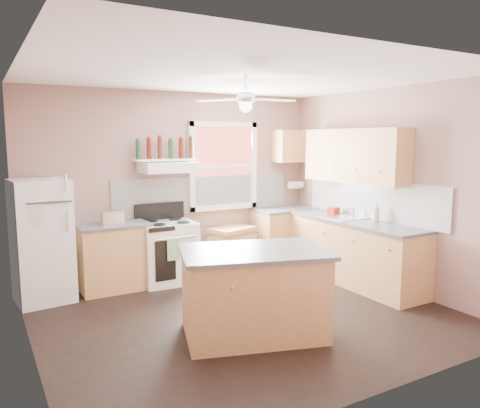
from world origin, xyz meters
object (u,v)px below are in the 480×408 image
toaster (112,218)px  cart (232,248)px  refrigerator (42,241)px  island (254,294)px  stove (168,252)px

toaster → cart: (1.87, 0.13, -0.66)m
refrigerator → cart: size_ratio=2.31×
refrigerator → island: (1.74, -2.17, -0.34)m
stove → cart: 1.12m
toaster → stove: (0.77, 0.01, -0.56)m
toaster → island: size_ratio=0.20×
toaster → cart: bearing=3.0°
island → refrigerator: bearing=146.1°
refrigerator → island: 2.81m
cart → island: 2.48m
refrigerator → toaster: size_ratio=5.47×
stove → toaster: bearing=-175.8°
toaster → stove: 0.95m
island → stove: bearing=110.4°
cart → island: bearing=-130.0°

